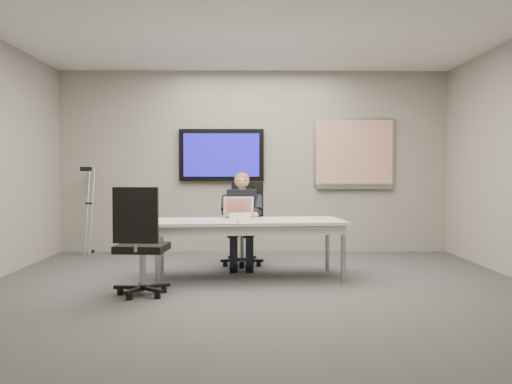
{
  "coord_description": "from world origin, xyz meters",
  "views": [
    {
      "loc": [
        -0.09,
        -5.83,
        1.24
      ],
      "look_at": [
        0.0,
        0.92,
        1.0
      ],
      "focal_mm": 40.0,
      "sensor_mm": 36.0,
      "label": 1
    }
  ],
  "objects_px": {
    "conference_table": "(249,227)",
    "office_chair_far": "(243,239)",
    "office_chair_near": "(141,262)",
    "laptop": "(238,213)",
    "seated_person": "(242,230)"
  },
  "relations": [
    {
      "from": "seated_person",
      "to": "laptop",
      "type": "xyz_separation_m",
      "value": [
        -0.04,
        -0.45,
        0.25
      ]
    },
    {
      "from": "office_chair_far",
      "to": "laptop",
      "type": "height_order",
      "value": "office_chair_far"
    },
    {
      "from": "office_chair_near",
      "to": "seated_person",
      "type": "xyz_separation_m",
      "value": [
        0.98,
        1.66,
        0.15
      ]
    },
    {
      "from": "laptop",
      "to": "seated_person",
      "type": "bearing_deg",
      "value": 80.58
    },
    {
      "from": "seated_person",
      "to": "conference_table",
      "type": "bearing_deg",
      "value": -77.4
    },
    {
      "from": "conference_table",
      "to": "office_chair_near",
      "type": "height_order",
      "value": "office_chair_near"
    },
    {
      "from": "conference_table",
      "to": "seated_person",
      "type": "height_order",
      "value": "seated_person"
    },
    {
      "from": "office_chair_near",
      "to": "laptop",
      "type": "xyz_separation_m",
      "value": [
        0.95,
        1.21,
        0.4
      ]
    },
    {
      "from": "office_chair_near",
      "to": "laptop",
      "type": "distance_m",
      "value": 1.59
    },
    {
      "from": "office_chair_far",
      "to": "office_chair_near",
      "type": "bearing_deg",
      "value": -99.98
    },
    {
      "from": "seated_person",
      "to": "laptop",
      "type": "distance_m",
      "value": 0.51
    },
    {
      "from": "conference_table",
      "to": "office_chair_far",
      "type": "relative_size",
      "value": 2.07
    },
    {
      "from": "conference_table",
      "to": "laptop",
      "type": "relative_size",
      "value": 5.94
    },
    {
      "from": "conference_table",
      "to": "laptop",
      "type": "distance_m",
      "value": 0.3
    },
    {
      "from": "seated_person",
      "to": "office_chair_far",
      "type": "bearing_deg",
      "value": 91.81
    }
  ]
}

